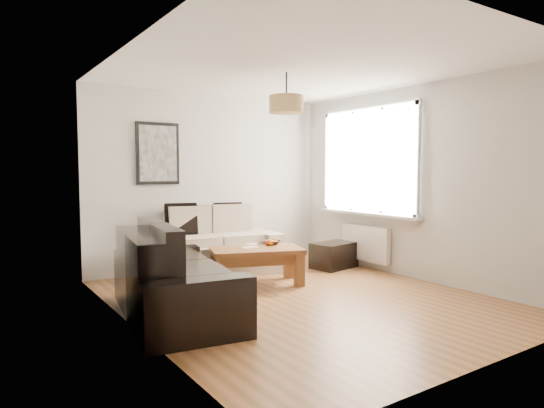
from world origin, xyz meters
TOP-DOWN VIEW (x-y plane):
  - floor at (0.00, 0.00)m, footprint 4.50×4.50m
  - ceiling at (0.00, 0.00)m, footprint 3.80×4.50m
  - wall_back at (0.00, 2.25)m, footprint 3.80×0.04m
  - wall_front at (0.00, -2.25)m, footprint 3.80×0.04m
  - wall_left at (-1.90, 0.00)m, footprint 0.04×4.50m
  - wall_right at (1.90, 0.00)m, footprint 0.04×4.50m
  - window_bay at (1.86, 0.80)m, footprint 0.14×1.90m
  - radiator at (1.82, 0.80)m, footprint 0.10×0.90m
  - poster at (-0.85, 2.22)m, footprint 0.62×0.04m
  - pendant_shade at (0.00, 0.30)m, footprint 0.40×0.40m
  - loveseat_cream at (-0.20, 1.78)m, footprint 1.88×1.18m
  - sofa_leather at (-1.43, 0.22)m, footprint 1.25×2.10m
  - coffee_table at (-0.06, 0.87)m, footprint 1.29×0.97m
  - ottoman at (1.45, 1.09)m, footprint 0.73×0.54m
  - cushion_left at (-0.61, 2.00)m, footprint 0.47×0.25m
  - cushion_right at (0.14, 2.00)m, footprint 0.44×0.21m
  - fruit_bowl at (0.27, 1.00)m, footprint 0.28×0.28m
  - orange_a at (0.21, 0.94)m, footprint 0.10×0.10m
  - orange_b at (0.31, 0.97)m, footprint 0.07×0.07m
  - orange_c at (0.19, 0.98)m, footprint 0.10×0.10m
  - papers at (-0.10, 0.96)m, footprint 0.19×0.13m

SIDE VIEW (x-z plane):
  - floor at x=0.00m, z-range 0.00..0.00m
  - ottoman at x=1.45m, z-range 0.00..0.38m
  - coffee_table at x=-0.06m, z-range 0.00..0.47m
  - radiator at x=1.82m, z-range 0.12..0.64m
  - sofa_leather at x=-1.43m, z-range 0.00..0.85m
  - loveseat_cream at x=-0.20m, z-range 0.00..0.88m
  - papers at x=-0.10m, z-range 0.47..0.48m
  - fruit_bowl at x=0.27m, z-range 0.47..0.52m
  - orange_a at x=0.21m, z-range 0.47..0.55m
  - orange_b at x=0.31m, z-range 0.48..0.54m
  - orange_c at x=0.19m, z-range 0.47..0.55m
  - cushion_right at x=0.14m, z-range 0.55..0.98m
  - cushion_left at x=-0.61m, z-range 0.55..1.00m
  - wall_back at x=0.00m, z-range 0.00..2.60m
  - wall_front at x=0.00m, z-range 0.00..2.60m
  - wall_left at x=-1.90m, z-range 0.00..2.60m
  - wall_right at x=1.90m, z-range 0.00..2.60m
  - window_bay at x=1.86m, z-range 0.80..2.40m
  - poster at x=-0.85m, z-range 1.26..2.13m
  - pendant_shade at x=0.00m, z-range 2.13..2.33m
  - ceiling at x=0.00m, z-range 2.60..2.60m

